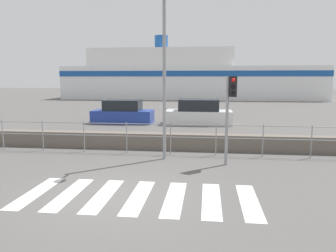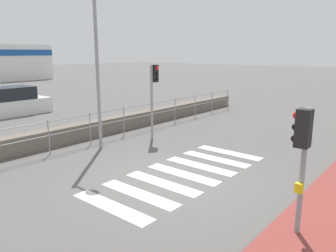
# 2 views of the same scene
# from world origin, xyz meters

# --- Properties ---
(ground_plane) EXTENTS (160.00, 160.00, 0.00)m
(ground_plane) POSITION_xyz_m (0.00, 0.00, 0.00)
(ground_plane) COLOR #565451
(crosswalk) EXTENTS (5.85, 2.40, 0.01)m
(crosswalk) POSITION_xyz_m (0.59, 0.00, 0.00)
(crosswalk) COLOR silver
(crosswalk) RESTS_ON ground_plane
(seawall) EXTENTS (25.08, 0.55, 0.65)m
(seawall) POSITION_xyz_m (0.00, 5.56, 0.33)
(seawall) COLOR #6B6056
(seawall) RESTS_ON ground_plane
(harbor_fence) EXTENTS (22.61, 0.04, 1.22)m
(harbor_fence) POSITION_xyz_m (0.00, 4.68, 0.80)
(harbor_fence) COLOR gray
(harbor_fence) RESTS_ON ground_plane
(traffic_light_far) EXTENTS (0.34, 0.32, 2.99)m
(traffic_light_far) POSITION_xyz_m (3.01, 3.33, 2.19)
(traffic_light_far) COLOR gray
(traffic_light_far) RESTS_ON ground_plane
(streetlamp) EXTENTS (0.32, 1.00, 5.76)m
(streetlamp) POSITION_xyz_m (0.73, 3.73, 3.58)
(streetlamp) COLOR gray
(streetlamp) RESTS_ON ground_plane
(ferry_boat) EXTENTS (34.77, 7.31, 8.63)m
(ferry_boat) POSITION_xyz_m (-0.84, 38.10, 2.90)
(ferry_boat) COLOR white
(ferry_boat) RESTS_ON ground_plane
(parked_car_blue) EXTENTS (3.89, 1.77, 1.50)m
(parked_car_blue) POSITION_xyz_m (-3.22, 13.13, 0.64)
(parked_car_blue) COLOR #233D9E
(parked_car_blue) RESTS_ON ground_plane
(parked_car_white) EXTENTS (4.16, 1.85, 1.57)m
(parked_car_white) POSITION_xyz_m (1.73, 13.13, 0.67)
(parked_car_white) COLOR silver
(parked_car_white) RESTS_ON ground_plane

